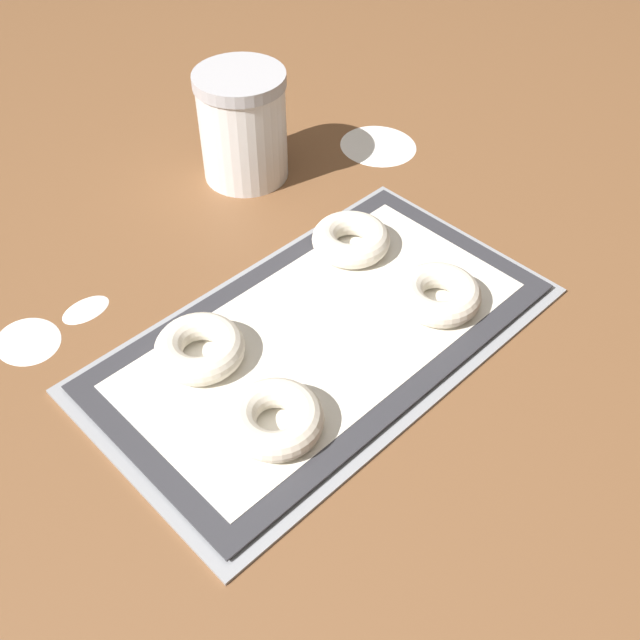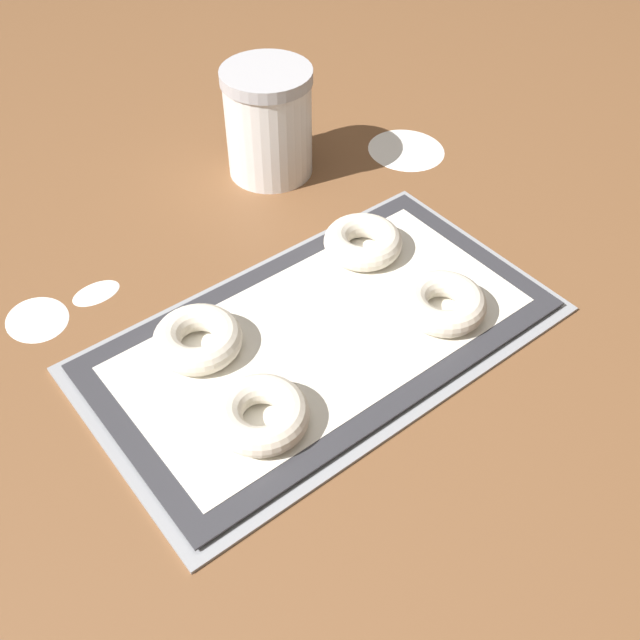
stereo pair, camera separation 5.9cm
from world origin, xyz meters
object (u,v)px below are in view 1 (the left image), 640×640
object	(u,v)px
bagel_front_left	(275,419)
bagel_back_left	(200,348)
baking_tray	(320,334)
bagel_front_right	(439,294)
bagel_back_right	(351,239)
flour_canister	(243,126)

from	to	relation	value
bagel_front_left	bagel_back_left	xyz separation A→B (m)	(0.01, 0.12, 0.00)
baking_tray	bagel_front_right	world-z (taller)	bagel_front_right
baking_tray	bagel_front_right	distance (m)	0.14
baking_tray	bagel_back_left	xyz separation A→B (m)	(-0.12, 0.06, 0.02)
baking_tray	bagel_back_left	distance (m)	0.13
bagel_front_right	bagel_back_left	world-z (taller)	same
bagel_back_left	bagel_back_right	bearing A→B (deg)	3.41
bagel_front_right	bagel_back_right	world-z (taller)	same
baking_tray	bagel_back_left	world-z (taller)	bagel_back_left
bagel_front_right	flour_canister	distance (m)	0.36
bagel_front_left	bagel_back_left	distance (m)	0.12
bagel_back_right	flour_canister	size ratio (longest dim) A/B	0.63
bagel_back_left	flour_canister	xyz separation A→B (m)	(0.26, 0.24, 0.05)
baking_tray	bagel_front_left	bearing A→B (deg)	-152.25
bagel_front_right	bagel_back_left	size ratio (longest dim) A/B	1.00
bagel_front_right	bagel_back_right	size ratio (longest dim) A/B	1.00
baking_tray	bagel_front_right	size ratio (longest dim) A/B	5.41
bagel_front_left	bagel_back_left	bearing A→B (deg)	87.54
bagel_back_right	baking_tray	bearing A→B (deg)	-149.59
baking_tray	bagel_front_right	bearing A→B (deg)	-27.50
bagel_back_left	bagel_back_right	size ratio (longest dim) A/B	1.00
bagel_front_left	bagel_back_right	size ratio (longest dim) A/B	1.00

